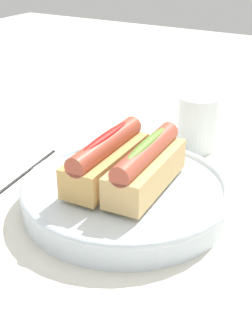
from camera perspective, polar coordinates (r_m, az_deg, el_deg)
name	(u,v)px	position (r m, az deg, el deg)	size (l,w,h in m)	color
ground_plane	(126,212)	(0.61, 0.00, -5.34)	(2.40, 2.40, 0.00)	silver
serving_bowl	(126,193)	(0.61, 0.00, -3.11)	(0.27, 0.27, 0.04)	silver
hotdog_front	(106,159)	(0.60, -2.40, 1.13)	(0.15, 0.06, 0.06)	tan
hotdog_back	(146,166)	(0.58, 2.48, 0.20)	(0.15, 0.06, 0.06)	#DBB270
water_glass	(197,124)	(0.79, 8.61, 5.32)	(0.07, 0.07, 0.09)	white
chopstick_near	(16,179)	(0.70, -13.29, -1.34)	(0.01, 0.01, 0.22)	black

